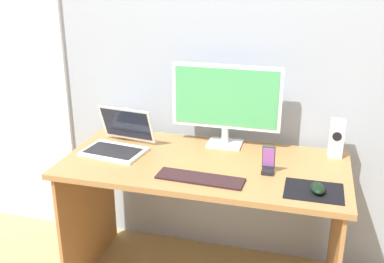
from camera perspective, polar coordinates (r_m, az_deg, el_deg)
name	(u,v)px	position (r m, az deg, el deg)	size (l,w,h in m)	color
wall_back	(223,42)	(2.48, 3.87, 11.01)	(6.00, 0.04, 2.50)	#98A2AC
door_left	(6,73)	(3.06, -22.12, 6.79)	(0.82, 0.02, 2.02)	white
desk	(204,189)	(2.33, 1.50, -7.21)	(1.39, 0.67, 0.73)	#9D6E3D
monitor	(226,101)	(2.39, 4.24, 3.77)	(0.58, 0.14, 0.44)	white
speaker_right	(336,138)	(2.40, 17.51, -0.81)	(0.07, 0.07, 0.19)	white
laptop	(118,142)	(2.42, -9.15, -1.30)	(0.34, 0.32, 0.21)	white
fishbowl	(126,122)	(2.60, -8.18, 1.12)	(0.16, 0.16, 0.16)	silver
keyboard_external	(200,178)	(2.09, 1.01, -5.85)	(0.40, 0.11, 0.01)	black
mousepad	(314,191)	(2.06, 14.89, -7.14)	(0.25, 0.20, 0.00)	black
mouse	(318,188)	(2.04, 15.35, -6.82)	(0.06, 0.10, 0.04)	black
phone_in_dock	(268,163)	(2.16, 9.45, -3.94)	(0.06, 0.05, 0.14)	black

